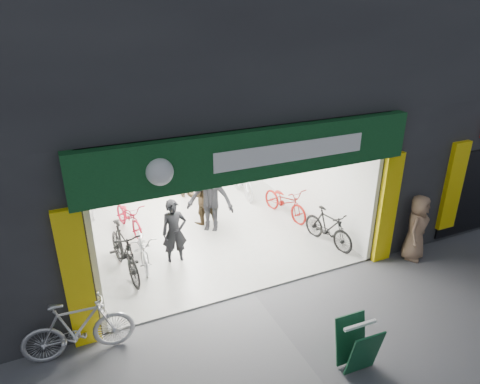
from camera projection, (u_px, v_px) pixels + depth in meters
ground at (253, 293)px, 8.80m from camera, size 60.00×60.00×0.00m
building at (205, 50)px, 11.56m from camera, size 17.00×10.27×8.00m
bike_left_front at (143, 247)px, 9.66m from camera, size 0.70×1.63×0.83m
bike_left_midfront at (124, 251)px, 9.20m from camera, size 0.77×1.99×1.16m
bike_left_midback at (129, 217)px, 11.01m from camera, size 0.87×1.69×0.85m
bike_left_back at (92, 193)px, 12.06m from camera, size 0.76×1.91×1.11m
bike_right_front at (328, 228)px, 10.38m from camera, size 0.73×1.62×0.94m
bike_right_mid at (285, 202)px, 11.78m from camera, size 0.90×1.83×0.92m
bike_right_back at (242, 180)px, 13.04m from camera, size 0.61×1.80×1.06m
parked_bike at (78, 328)px, 7.06m from camera, size 1.85×0.64×1.09m
customer_a at (174, 232)px, 9.56m from camera, size 0.60×0.42×1.55m
customer_b at (202, 194)px, 11.25m from camera, size 0.84×0.66×1.70m
customer_c at (210, 198)px, 10.84m from camera, size 1.41×1.28×1.90m
customer_d at (187, 170)px, 12.80m from camera, size 1.11×0.65×1.78m
pedestrian_near at (417, 227)px, 9.73m from camera, size 0.92×0.83×1.58m
sandwich_board at (357, 345)px, 6.81m from camera, size 0.59×0.59×0.86m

